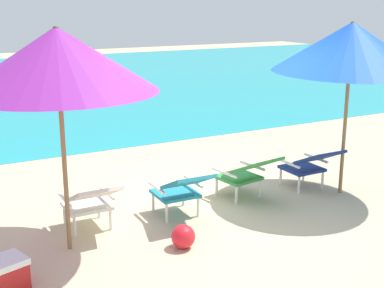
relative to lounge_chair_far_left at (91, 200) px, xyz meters
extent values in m
plane|color=#CCB78E|center=(1.64, 4.21, -0.40)|extent=(40.00, 40.00, 0.00)
cube|color=teal|center=(1.64, 12.33, -0.40)|extent=(40.00, 18.00, 0.01)
cube|color=silver|center=(0.00, 0.17, -0.12)|extent=(0.52, 0.50, 0.04)
cube|color=silver|center=(0.00, -0.19, 0.15)|extent=(0.52, 0.52, 0.27)
cylinder|color=white|center=(-0.22, 0.38, -0.27)|extent=(0.04, 0.04, 0.26)
cylinder|color=white|center=(0.22, 0.38, -0.27)|extent=(0.04, 0.04, 0.26)
cylinder|color=white|center=(-0.22, -0.04, -0.27)|extent=(0.04, 0.04, 0.26)
cylinder|color=white|center=(0.22, -0.04, -0.27)|extent=(0.04, 0.04, 0.26)
cube|color=white|center=(-0.26, 0.17, 0.00)|extent=(0.03, 0.50, 0.03)
cube|color=white|center=(0.26, 0.17, 0.00)|extent=(0.03, 0.50, 0.03)
cube|color=teal|center=(1.12, 0.04, -0.12)|extent=(0.53, 0.51, 0.04)
cube|color=teal|center=(1.12, -0.33, 0.15)|extent=(0.53, 0.53, 0.27)
cylinder|color=white|center=(0.91, 0.25, -0.27)|extent=(0.04, 0.04, 0.26)
cylinder|color=white|center=(1.35, 0.24, -0.27)|extent=(0.04, 0.04, 0.26)
cylinder|color=white|center=(0.90, -0.17, -0.27)|extent=(0.04, 0.04, 0.26)
cylinder|color=white|center=(1.34, -0.18, -0.27)|extent=(0.04, 0.04, 0.26)
cube|color=white|center=(0.86, 0.05, 0.00)|extent=(0.04, 0.50, 0.03)
cube|color=white|center=(1.38, 0.03, 0.00)|extent=(0.04, 0.50, 0.03)
cube|color=#338E3D|center=(2.19, 0.19, -0.12)|extent=(0.59, 0.57, 0.04)
cube|color=#338E3D|center=(2.24, -0.17, 0.15)|extent=(0.59, 0.59, 0.27)
cylinder|color=white|center=(1.94, 0.36, -0.27)|extent=(0.04, 0.04, 0.26)
cylinder|color=white|center=(2.37, 0.43, -0.27)|extent=(0.04, 0.04, 0.26)
cylinder|color=white|center=(2.00, -0.05, -0.27)|extent=(0.04, 0.04, 0.26)
cylinder|color=white|center=(2.44, 0.01, -0.27)|extent=(0.04, 0.04, 0.26)
cube|color=white|center=(1.93, 0.15, 0.00)|extent=(0.10, 0.50, 0.03)
cube|color=white|center=(2.44, 0.23, 0.00)|extent=(0.10, 0.50, 0.03)
cube|color=navy|center=(3.23, 0.09, -0.12)|extent=(0.52, 0.50, 0.04)
cube|color=navy|center=(3.23, -0.28, 0.15)|extent=(0.52, 0.52, 0.27)
cylinder|color=white|center=(3.01, 0.30, -0.27)|extent=(0.04, 0.04, 0.26)
cylinder|color=white|center=(3.45, 0.30, -0.27)|extent=(0.04, 0.04, 0.26)
cylinder|color=white|center=(3.01, -0.12, -0.27)|extent=(0.04, 0.04, 0.26)
cylinder|color=white|center=(3.45, -0.12, -0.27)|extent=(0.04, 0.04, 0.26)
cube|color=white|center=(2.97, 0.09, 0.00)|extent=(0.03, 0.50, 0.03)
cube|color=white|center=(3.49, 0.09, 0.00)|extent=(0.03, 0.50, 0.03)
cylinder|color=olive|center=(-0.35, -0.29, 0.49)|extent=(0.05, 0.05, 1.79)
cone|color=purple|center=(-0.35, -0.29, 1.68)|extent=(2.73, 2.74, 0.66)
sphere|color=#4C3823|center=(-0.35, -0.29, 1.98)|extent=(0.07, 0.07, 0.07)
cylinder|color=olive|center=(3.55, -0.39, 0.48)|extent=(0.05, 0.05, 1.77)
cone|color=blue|center=(3.55, -0.39, 1.66)|extent=(2.28, 2.29, 0.70)
sphere|color=#4C3823|center=(3.55, -0.39, 1.96)|extent=(0.07, 0.07, 0.07)
sphere|color=red|center=(0.76, -0.88, -0.27)|extent=(0.27, 0.27, 0.27)
cube|color=red|center=(-1.17, -0.88, -0.27)|extent=(0.52, 0.42, 0.26)
camera|label=1|loc=(-1.73, -5.66, 2.24)|focal=49.53mm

